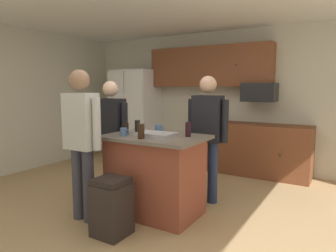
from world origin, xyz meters
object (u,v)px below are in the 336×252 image
glass_pilsner (137,126)px  tumbler_amber (188,129)px  mug_blue_stoneware (124,132)px  glass_stout_tall (141,131)px  person_host_foreground (81,135)px  person_guest_left (111,131)px  refrigerator (135,115)px  microwave_over_range (259,92)px  serving_tray (156,134)px  mug_ceramic_white (159,128)px  glass_short_whisky (126,129)px  person_elder_center (207,130)px  kitchen_island (155,175)px  trash_bin (112,207)px

glass_pilsner → tumbler_amber: 0.72m
mug_blue_stoneware → glass_pilsner: 0.32m
glass_pilsner → glass_stout_tall: bearing=-48.2°
person_host_foreground → person_guest_left: bearing=65.6°
refrigerator → tumbler_amber: size_ratio=11.25×
microwave_over_range → person_guest_left: person_guest_left is taller
person_host_foreground → serving_tray: (0.64, 0.56, -0.02)m
mug_ceramic_white → tumbler_amber: size_ratio=0.79×
serving_tray → refrigerator: bearing=131.7°
microwave_over_range → glass_stout_tall: size_ratio=3.36×
glass_short_whisky → glass_pilsner: 0.21m
person_elder_center → glass_pilsner: (-0.72, -0.58, 0.07)m
glass_stout_tall → glass_pilsner: 0.51m
glass_stout_tall → mug_blue_stoneware: bearing=168.0°
refrigerator → person_elder_center: bearing=-33.3°
glass_stout_tall → person_guest_left: bearing=150.7°
kitchen_island → glass_stout_tall: bearing=-91.9°
microwave_over_range → mug_blue_stoneware: size_ratio=4.45×
glass_pilsner → refrigerator: bearing=127.8°
person_elder_center → glass_short_whisky: person_elder_center is taller
trash_bin → serving_tray: bearing=80.8°
mug_blue_stoneware → tumbler_amber: 0.76m
person_host_foreground → glass_stout_tall: person_host_foreground is taller
glass_stout_tall → serving_tray: size_ratio=0.38×
microwave_over_range → mug_blue_stoneware: microwave_over_range is taller
person_host_foreground → mug_blue_stoneware: size_ratio=13.76×
kitchen_island → person_host_foreground: (-0.61, -0.58, 0.52)m
tumbler_amber → glass_short_whisky: bearing=-162.8°
refrigerator → mug_ceramic_white: refrigerator is taller
refrigerator → person_guest_left: bearing=-61.1°
kitchen_island → glass_short_whisky: glass_short_whisky is taller
microwave_over_range → person_host_foreground: bearing=-112.1°
tumbler_amber → serving_tray: 0.39m
microwave_over_range → trash_bin: 3.35m
person_elder_center → mug_blue_stoneware: (-0.68, -0.90, 0.04)m
person_guest_left → trash_bin: (0.81, -0.93, -0.63)m
glass_short_whisky → mug_ceramic_white: glass_short_whisky is taller
serving_tray → person_host_foreground: bearing=-138.8°
person_guest_left → glass_stout_tall: person_guest_left is taller
glass_short_whisky → tumbler_amber: bearing=17.2°
trash_bin → glass_pilsner: bearing=108.0°
microwave_over_range → mug_blue_stoneware: (-0.90, -2.58, -0.44)m
person_elder_center → serving_tray: person_elder_center is taller
kitchen_island → glass_short_whisky: (-0.37, -0.09, 0.55)m
mug_ceramic_white → serving_tray: bearing=-64.1°
person_host_foreground → glass_short_whisky: bearing=19.9°
person_guest_left → tumbler_amber: 1.28m
glass_short_whisky → mug_ceramic_white: 0.42m
glass_short_whisky → serving_tray: bearing=9.6°
trash_bin → tumbler_amber: bearing=61.3°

